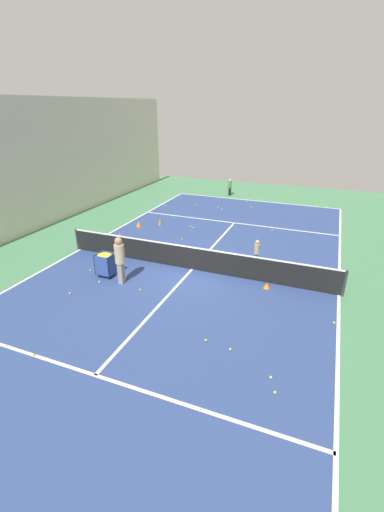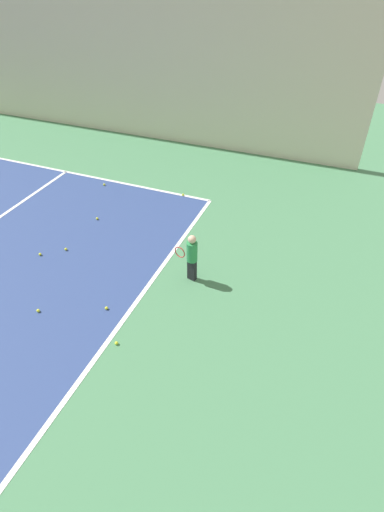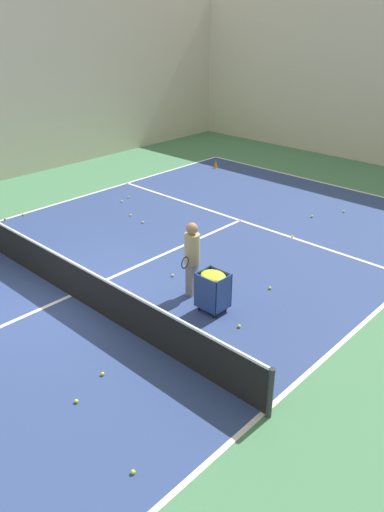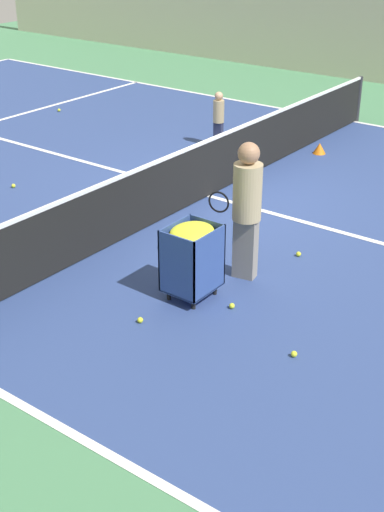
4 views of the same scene
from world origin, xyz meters
name	(u,v)px [view 1 (image 1 of 4)]	position (x,y,z in m)	size (l,w,h in m)	color
ground_plane	(192,269)	(0.00, 0.00, 0.00)	(34.65, 34.65, 0.00)	#477F56
court_playing_area	(192,269)	(0.00, 0.00, 0.00)	(10.99, 23.04, 0.00)	navy
line_baseline_near	(255,201)	(0.00, -11.52, 0.01)	(10.99, 0.10, 0.00)	white
line_sideline_left	(339,295)	(-5.50, 0.00, 0.01)	(0.10, 23.04, 0.00)	white
line_sideline_right	(80,249)	(5.50, 0.00, 0.01)	(0.10, 23.04, 0.00)	white
line_service_near	(234,223)	(0.00, -6.34, 0.01)	(10.99, 0.10, 0.00)	white
line_service_far	(95,375)	(0.00, 6.34, 0.01)	(10.99, 0.10, 0.00)	white
line_centre_service	(192,269)	(0.00, 0.00, 0.01)	(0.10, 12.67, 0.00)	white
hall_enclosure_right	(2,172)	(9.37, 0.00, 3.23)	(0.15, 30.95, 6.46)	beige
tennis_net	(192,258)	(0.00, 0.00, 0.51)	(11.29, 0.10, 0.98)	#2D2D33
player_near_baseline	(230,186)	(2.02, -12.33, 0.69)	(0.29, 0.59, 1.20)	black
coach_at_net	(120,257)	(2.00, 2.00, 1.03)	(0.42, 0.70, 1.80)	gray
child_midcourt	(257,251)	(-2.27, -1.40, 0.62)	(0.24, 0.24, 1.08)	#2D3351
ball_cart	(105,260)	(2.83, 1.78, 0.67)	(0.62, 0.54, 0.95)	#2D478C
training_cone_0	(160,222)	(3.70, -4.47, 0.18)	(0.18, 0.18, 0.35)	orange
training_cone_1	(267,285)	(-3.07, 0.42, 0.11)	(0.25, 0.25, 0.21)	orange
training_cone_3	(139,224)	(4.63, -3.78, 0.16)	(0.28, 0.28, 0.32)	orange
tennis_ball_0	(291,283)	(-3.83, -0.22, 0.04)	(0.07, 0.07, 0.07)	yellow
tennis_ball_1	(99,282)	(2.77, 2.33, 0.04)	(0.07, 0.07, 0.07)	yellow
tennis_ball_4	(34,355)	(1.93, 6.36, 0.04)	(0.07, 0.07, 0.07)	yellow
tennis_ball_5	(194,228)	(1.78, -4.64, 0.04)	(0.07, 0.07, 0.07)	yellow
tennis_ball_6	(206,340)	(-2.06, 4.08, 0.04)	(0.07, 0.07, 0.07)	yellow
tennis_ball_7	(272,230)	(-2.19, -5.82, 0.04)	(0.07, 0.07, 0.07)	yellow
tennis_ball_8	(327,206)	(-4.66, -11.82, 0.04)	(0.07, 0.07, 0.07)	yellow
tennis_ball_9	(140,290)	(1.07, 2.28, 0.04)	(0.07, 0.07, 0.07)	yellow
tennis_ball_10	(230,349)	(-2.80, 4.21, 0.04)	(0.07, 0.07, 0.07)	yellow
tennis_ball_11	(165,205)	(5.14, -8.07, 0.04)	(0.07, 0.07, 0.07)	yellow
tennis_ball_12	(334,323)	(-5.37, 1.86, 0.04)	(0.07, 0.07, 0.07)	yellow
tennis_ball_13	(317,205)	(-4.06, -11.73, 0.04)	(0.07, 0.07, 0.07)	yellow
tennis_ball_14	(145,248)	(2.80, -1.23, 0.04)	(0.07, 0.07, 0.07)	yellow
tennis_ball_15	(259,200)	(-0.30, -11.71, 0.04)	(0.07, 0.07, 0.07)	yellow
tennis_ball_16	(247,201)	(0.44, -11.04, 0.04)	(0.07, 0.07, 0.07)	yellow
tennis_ball_17	(251,207)	(-0.16, -9.76, 0.04)	(0.07, 0.07, 0.07)	yellow
tennis_ball_18	(177,196)	(5.47, -10.65, 0.04)	(0.07, 0.07, 0.07)	yellow
tennis_ball_19	(191,226)	(2.02, -4.81, 0.04)	(0.07, 0.07, 0.07)	yellow
tennis_ball_20	(70,293)	(3.20, 3.42, 0.04)	(0.07, 0.07, 0.07)	yellow
tennis_ball_21	(222,209)	(1.42, -8.54, 0.04)	(0.07, 0.07, 0.07)	yellow
tennis_ball_22	(120,235)	(4.84, -2.26, 0.04)	(0.07, 0.07, 0.07)	yellow
tennis_ball_23	(337,313)	(-5.45, 1.27, 0.04)	(0.07, 0.07, 0.07)	yellow
tennis_ball_24	(196,205)	(3.34, -8.95, 0.04)	(0.07, 0.07, 0.07)	yellow
tennis_ball_25	(149,241)	(3.05, -1.97, 0.04)	(0.07, 0.07, 0.07)	yellow
tennis_ball_27	(271,377)	(-4.00, 4.84, 0.04)	(0.07, 0.07, 0.07)	yellow
tennis_ball_28	(275,392)	(-4.17, 5.27, 0.04)	(0.07, 0.07, 0.07)	yellow
tennis_ball_29	(218,207)	(1.83, -9.00, 0.04)	(0.07, 0.07, 0.07)	yellow
tennis_ball_30	(182,239)	(1.68, -2.86, 0.04)	(0.07, 0.07, 0.07)	yellow
tennis_ball_31	(91,270)	(3.67, 1.67, 0.04)	(0.07, 0.07, 0.07)	yellow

